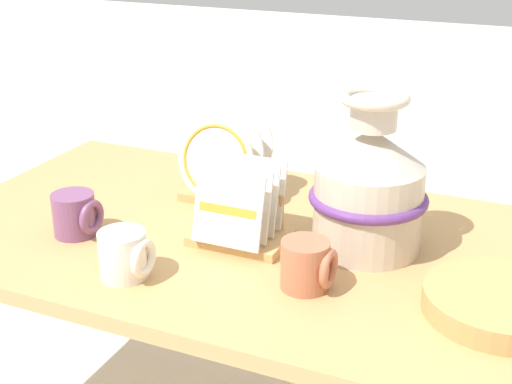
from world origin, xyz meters
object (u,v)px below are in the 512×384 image
(mug_plum_glaze, at_px, (76,215))
(mug_cream_glaze, at_px, (125,255))
(dish_rack_square_plates, at_px, (241,218))
(mug_terracotta_glaze, at_px, (307,265))
(wicker_charger_stack, at_px, (500,303))
(ceramic_vase, at_px, (369,186))
(dish_rack_round_plates, at_px, (225,169))

(mug_plum_glaze, xyz_separation_m, mug_cream_glaze, (0.22, -0.12, 0.00))
(dish_rack_square_plates, relative_size, mug_plum_glaze, 2.00)
(mug_terracotta_glaze, bearing_deg, dish_rack_square_plates, 147.60)
(dish_rack_square_plates, relative_size, wicker_charger_stack, 0.75)
(ceramic_vase, bearing_deg, mug_plum_glaze, -161.78)
(dish_rack_square_plates, distance_m, mug_terracotta_glaze, 0.25)
(dish_rack_square_plates, relative_size, mug_cream_glaze, 2.00)
(dish_rack_round_plates, distance_m, dish_rack_square_plates, 0.25)
(mug_plum_glaze, relative_size, mug_terracotta_glaze, 1.00)
(dish_rack_round_plates, xyz_separation_m, mug_plum_glaze, (-0.22, -0.33, -0.03))
(mug_terracotta_glaze, height_order, mug_cream_glaze, same)
(ceramic_vase, bearing_deg, mug_terracotta_glaze, -104.75)
(dish_rack_square_plates, bearing_deg, dish_rack_round_plates, 124.05)
(dish_rack_square_plates, bearing_deg, mug_cream_glaze, -121.48)
(dish_rack_round_plates, height_order, mug_plum_glaze, dish_rack_round_plates)
(wicker_charger_stack, distance_m, mug_terracotta_glaze, 0.37)
(ceramic_vase, distance_m, dish_rack_round_plates, 0.43)
(mug_plum_glaze, bearing_deg, mug_terracotta_glaze, -1.40)
(dish_rack_round_plates, xyz_separation_m, dish_rack_square_plates, (0.14, -0.21, -0.03))
(dish_rack_round_plates, height_order, dish_rack_square_plates, dish_rack_round_plates)
(ceramic_vase, height_order, dish_rack_square_plates, ceramic_vase)
(dish_rack_round_plates, bearing_deg, ceramic_vase, -16.39)
(mug_terracotta_glaze, xyz_separation_m, mug_cream_glaze, (-0.36, -0.11, 0.00))
(ceramic_vase, height_order, mug_cream_glaze, ceramic_vase)
(ceramic_vase, relative_size, dish_rack_square_plates, 1.64)
(dish_rack_square_plates, bearing_deg, ceramic_vase, 18.56)
(dish_rack_round_plates, bearing_deg, mug_plum_glaze, -124.18)
(mug_plum_glaze, bearing_deg, dish_rack_round_plates, 55.82)
(wicker_charger_stack, height_order, mug_terracotta_glaze, mug_terracotta_glaze)
(wicker_charger_stack, height_order, mug_cream_glaze, mug_cream_glaze)
(mug_plum_glaze, bearing_deg, wicker_charger_stack, 2.57)
(mug_cream_glaze, bearing_deg, mug_plum_glaze, 150.14)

